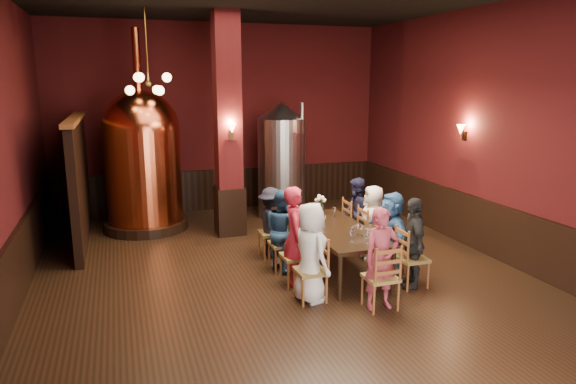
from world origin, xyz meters
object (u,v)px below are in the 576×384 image
object	(u,v)px
steel_vessel	(282,160)
rose_vase	(321,201)
person_2	(283,230)
dining_table	(337,231)
copper_kettle	(143,159)
person_1	(295,236)
person_0	(311,252)

from	to	relation	value
steel_vessel	rose_vase	world-z (taller)	steel_vessel
person_2	dining_table	bearing A→B (deg)	-128.73
steel_vessel	person_2	bearing A→B (deg)	-107.52
person_2	copper_kettle	xyz separation A→B (m)	(-2.06, 3.28, 0.84)
person_2	steel_vessel	distance (m)	3.56
rose_vase	person_1	bearing A→B (deg)	-126.46
person_1	copper_kettle	world-z (taller)	copper_kettle
dining_table	person_2	world-z (taller)	person_2
person_2	person_1	bearing A→B (deg)	162.49
steel_vessel	copper_kettle	bearing A→B (deg)	-178.83
person_1	person_2	size ratio (longest dim) A/B	1.13
person_1	steel_vessel	world-z (taller)	steel_vessel
person_0	person_1	distance (m)	0.67
dining_table	steel_vessel	size ratio (longest dim) A/B	0.90
copper_kettle	rose_vase	xyz separation A→B (m)	(3.01, -2.65, -0.55)
person_0	person_2	world-z (taller)	person_0
person_2	steel_vessel	world-z (taller)	steel_vessel
dining_table	steel_vessel	world-z (taller)	steel_vessel
person_0	person_1	size ratio (longest dim) A/B	0.93
person_2	rose_vase	bearing A→B (deg)	-74.08
person_1	copper_kettle	bearing A→B (deg)	46.26
person_0	person_1	world-z (taller)	person_1
dining_table	copper_kettle	size ratio (longest dim) A/B	0.57
person_1	steel_vessel	size ratio (longest dim) A/B	0.59
rose_vase	person_2	bearing A→B (deg)	-146.60
person_1	rose_vase	distance (m)	1.61
person_1	steel_vessel	distance (m)	4.17
copper_kettle	steel_vessel	xyz separation A→B (m)	(3.11, 0.06, -0.20)
person_0	rose_vase	xyz separation A→B (m)	(0.95, 1.96, 0.25)
dining_table	person_1	xyz separation A→B (m)	(-0.85, -0.33, 0.10)
person_1	person_2	world-z (taller)	person_1
person_0	steel_vessel	xyz separation A→B (m)	(1.05, 4.67, 0.60)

